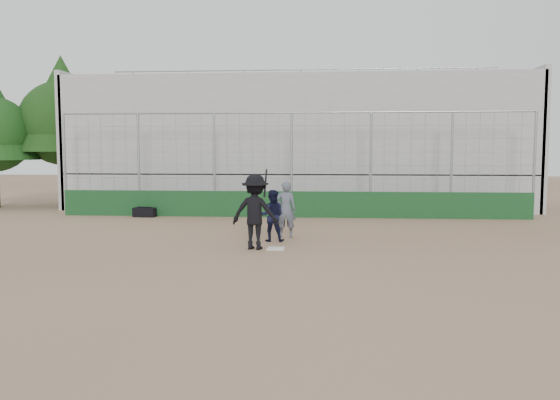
# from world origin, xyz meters

# --- Properties ---
(ground) EXTENTS (90.00, 90.00, 0.00)m
(ground) POSITION_xyz_m (0.00, 0.00, 0.00)
(ground) COLOR brown
(ground) RESTS_ON ground
(home_plate) EXTENTS (0.44, 0.44, 0.02)m
(home_plate) POSITION_xyz_m (0.00, 0.00, 0.01)
(home_plate) COLOR white
(home_plate) RESTS_ON ground
(backstop) EXTENTS (18.10, 0.25, 4.04)m
(backstop) POSITION_xyz_m (0.00, 7.00, 0.96)
(backstop) COLOR #133B1A
(backstop) RESTS_ON ground
(bleachers) EXTENTS (20.25, 6.70, 6.98)m
(bleachers) POSITION_xyz_m (0.00, 11.95, 2.92)
(bleachers) COLOR #9E9E9E
(bleachers) RESTS_ON ground
(tree_left) EXTENTS (4.48, 4.48, 7.00)m
(tree_left) POSITION_xyz_m (-11.00, 11.00, 4.39)
(tree_left) COLOR #372014
(tree_left) RESTS_ON ground
(batter_at_plate) EXTENTS (1.35, 0.92, 2.06)m
(batter_at_plate) POSITION_xyz_m (-0.52, -0.04, 0.96)
(batter_at_plate) COLOR black
(batter_at_plate) RESTS_ON ground
(catcher_crouched) EXTENTS (0.74, 0.59, 1.00)m
(catcher_crouched) POSITION_xyz_m (-0.21, 1.18, 0.50)
(catcher_crouched) COLOR black
(catcher_crouched) RESTS_ON ground
(umpire) EXTENTS (0.63, 0.43, 1.49)m
(umpire) POSITION_xyz_m (0.12, 1.96, 0.74)
(umpire) COLOR #525969
(umpire) RESTS_ON ground
(equipment_bag) EXTENTS (0.88, 0.43, 0.40)m
(equipment_bag) POSITION_xyz_m (-5.67, 6.58, 0.18)
(equipment_bag) COLOR black
(equipment_bag) RESTS_ON ground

